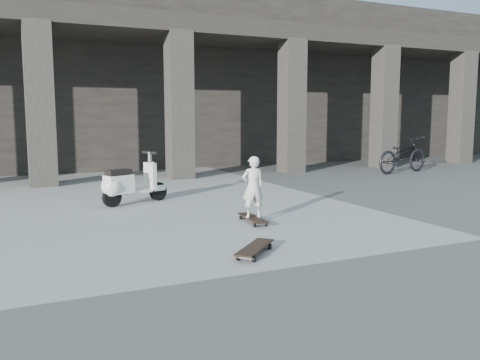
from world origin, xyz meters
name	(u,v)px	position (x,y,z in m)	size (l,w,h in m)	color
colonnade	(180,81)	(0.00, 13.77, 3.03)	(28.00, 8.82, 6.00)	black
longboard	(253,218)	(-2.57, 2.39, 0.07)	(0.28, 0.92, 0.09)	black
skateboard_spare	(255,248)	(-3.40, 0.67, 0.08)	(0.81, 0.79, 0.11)	black
child	(253,187)	(-2.57, 2.39, 0.60)	(0.37, 0.24, 1.01)	beige
scooter	(124,185)	(-4.12, 4.91, 0.41)	(1.41, 0.74, 1.03)	black
bicycle	(403,155)	(4.75, 6.90, 0.55)	(0.73, 2.09, 1.10)	black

